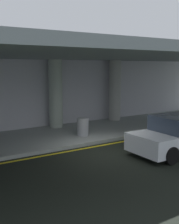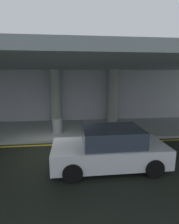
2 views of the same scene
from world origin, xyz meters
The scene contains 9 objects.
ground_plane centered at (0.00, 0.00, 0.00)m, with size 60.00×60.00×0.00m, color black.
sidewalk centered at (0.00, 3.10, 0.07)m, with size 26.00×4.20×0.15m, color #969D9A.
lane_stripe_yellow centered at (0.00, 0.74, 0.00)m, with size 26.00×0.14×0.01m, color yellow.
support_column_far_left centered at (0.00, 4.65, 1.97)m, with size 0.73×0.73×3.65m, color #96A295.
support_column_left_mid centered at (4.00, 4.65, 1.97)m, with size 0.73×0.73×3.65m, color #989994.
ceiling_overhang centered at (0.00, 2.60, 3.95)m, with size 28.00×13.20×0.30m, color gray.
terminal_back_wall centered at (0.00, 5.35, 1.90)m, with size 26.00×0.30×3.80m, color #B1B1BA.
car_white centered at (2.39, -1.69, 0.71)m, with size 4.10×1.92×1.50m.
trash_bin_steel centered at (0.24, 2.22, 0.57)m, with size 0.56×0.56×0.85m, color gray.
Camera 1 is at (-6.50, -9.02, 3.40)m, focal length 44.91 mm.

